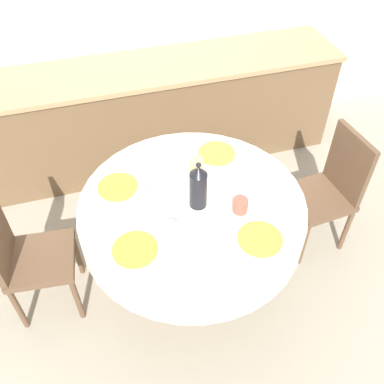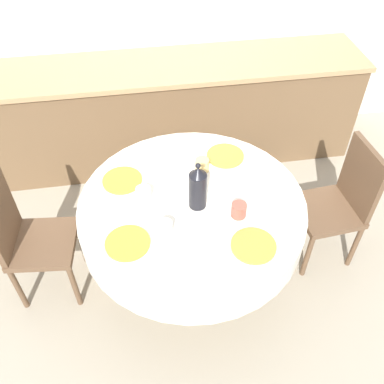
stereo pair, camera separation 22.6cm
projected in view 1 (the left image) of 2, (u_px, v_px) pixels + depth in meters
The scene contains 14 objects.
ground_plane at pixel (192, 275), 3.02m from camera, with size 12.00×12.00×0.00m, color #9E937F.
kitchen_counter at pixel (146, 115), 3.63m from camera, with size 3.24×0.64×0.90m.
dining_table at pixel (192, 216), 2.58m from camera, with size 1.34×1.34×0.75m.
chair_left at pixel (330, 187), 2.93m from camera, with size 0.43×0.43×0.92m.
chair_right at pixel (24, 253), 2.53m from camera, with size 0.44×0.44×0.92m.
plate_near_left at pixel (135, 249), 2.24m from camera, with size 0.24×0.24×0.01m, color yellow.
cup_near_left at pixel (170, 231), 2.28m from camera, with size 0.09×0.09×0.08m, color white.
plate_near_right at pixel (260, 239), 2.28m from camera, with size 0.24×0.24×0.01m, color orange.
cup_near_right at pixel (240, 205), 2.41m from camera, with size 0.09×0.09×0.08m, color #CC4C3D.
plate_far_left at pixel (118, 187), 2.57m from camera, with size 0.24×0.24×0.01m, color yellow.
cup_far_left at pixel (143, 199), 2.45m from camera, with size 0.09×0.09×0.08m, color white.
plate_far_right at pixel (217, 153), 2.79m from camera, with size 0.24×0.24×0.01m, color orange.
cup_far_right at pixel (196, 164), 2.66m from camera, with size 0.09×0.09×0.08m, color #DBB766.
coffee_carafe at pixel (198, 187), 2.38m from camera, with size 0.10×0.10×0.32m.
Camera 1 is at (-0.49, -1.65, 2.55)m, focal length 40.00 mm.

